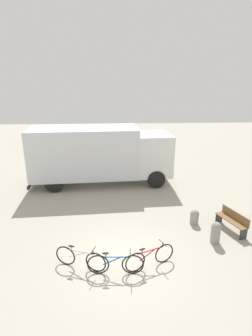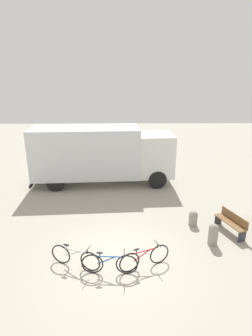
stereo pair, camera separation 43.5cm
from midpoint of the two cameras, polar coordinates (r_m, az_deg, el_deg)
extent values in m
plane|color=#A8A091|center=(9.59, -0.22, -19.33)|extent=(60.00, 60.00, 0.00)
cube|color=silver|center=(15.43, -7.83, 3.55)|extent=(6.23, 2.91, 2.84)
cube|color=silver|center=(15.74, 7.03, 3.07)|extent=(2.10, 2.57, 2.41)
cube|color=black|center=(16.43, -18.42, -2.38)|extent=(0.24, 2.44, 0.16)
cylinder|color=black|center=(17.14, 6.17, 0.20)|extent=(1.05, 0.34, 1.04)
cylinder|color=black|center=(15.06, 7.64, -2.50)|extent=(1.05, 0.34, 1.04)
cylinder|color=black|center=(17.10, -13.01, -0.24)|extent=(1.05, 0.34, 1.04)
cylinder|color=black|center=(15.01, -14.25, -3.00)|extent=(1.05, 0.34, 1.04)
cube|color=brown|center=(11.62, 22.75, -10.83)|extent=(0.86, 1.53, 0.04)
cube|color=brown|center=(11.66, 23.53, -9.90)|extent=(0.52, 1.41, 0.37)
cube|color=#2D2D33|center=(11.32, 24.96, -13.38)|extent=(0.34, 0.16, 0.45)
cube|color=#2D2D33|center=(12.17, 20.43, -10.46)|extent=(0.34, 0.16, 0.45)
torus|color=black|center=(9.44, -12.65, -17.85)|extent=(0.68, 0.29, 0.71)
torus|color=black|center=(8.99, -6.35, -19.58)|extent=(0.68, 0.29, 0.71)
cylinder|color=silver|center=(9.04, -9.69, -17.29)|extent=(0.88, 0.36, 0.04)
cylinder|color=silver|center=(9.15, -10.12, -17.84)|extent=(0.59, 0.25, 0.33)
cylinder|color=silver|center=(9.13, -11.43, -16.52)|extent=(0.03, 0.03, 0.12)
ellipsoid|color=black|center=(9.09, -11.47, -16.12)|extent=(0.24, 0.16, 0.05)
cylinder|color=black|center=(8.81, -6.94, -17.62)|extent=(0.03, 0.03, 0.15)
cylinder|color=black|center=(8.76, -6.96, -17.22)|extent=(0.18, 0.42, 0.02)
torus|color=black|center=(8.89, -5.87, -20.05)|extent=(0.71, 0.08, 0.71)
torus|color=black|center=(8.83, 1.68, -20.28)|extent=(0.71, 0.08, 0.71)
cylinder|color=#1E4C9E|center=(8.67, -2.13, -18.75)|extent=(0.93, 0.08, 0.04)
cylinder|color=#1E4C9E|center=(8.76, -2.69, -19.42)|extent=(0.62, 0.07, 0.33)
cylinder|color=#1E4C9E|center=(8.66, -4.24, -18.37)|extent=(0.03, 0.03, 0.12)
ellipsoid|color=black|center=(8.61, -4.25, -17.95)|extent=(0.22, 0.10, 0.05)
cylinder|color=black|center=(8.61, 1.12, -18.42)|extent=(0.03, 0.03, 0.15)
cylinder|color=black|center=(8.56, 1.13, -18.02)|extent=(0.04, 0.44, 0.02)
torus|color=black|center=(8.91, 2.23, -19.88)|extent=(0.67, 0.31, 0.71)
torus|color=black|center=(9.34, 8.66, -18.05)|extent=(0.67, 0.31, 0.71)
cylinder|color=red|center=(8.94, 5.60, -17.53)|extent=(0.88, 0.38, 0.04)
cylinder|color=red|center=(8.99, 5.08, -18.36)|extent=(0.59, 0.27, 0.33)
cylinder|color=red|center=(8.79, 3.79, -17.72)|extent=(0.03, 0.03, 0.12)
ellipsoid|color=black|center=(8.74, 3.80, -17.31)|extent=(0.24, 0.17, 0.05)
cylinder|color=black|center=(9.09, 8.31, -16.38)|extent=(0.03, 0.03, 0.15)
cylinder|color=black|center=(9.05, 8.33, -15.99)|extent=(0.19, 0.42, 0.02)
cylinder|color=gray|center=(10.72, 19.55, -13.85)|extent=(0.35, 0.35, 0.67)
sphere|color=gray|center=(10.55, 19.75, -12.30)|extent=(0.37, 0.37, 0.37)
cylinder|color=gray|center=(11.77, 15.41, -10.88)|extent=(0.36, 0.36, 0.47)
sphere|color=gray|center=(11.66, 15.51, -9.88)|extent=(0.37, 0.37, 0.37)
camera|label=1|loc=(0.22, -89.03, 0.33)|focal=28.00mm
camera|label=2|loc=(0.22, 90.97, -0.33)|focal=28.00mm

